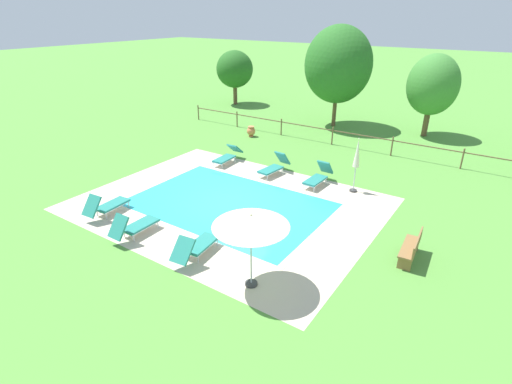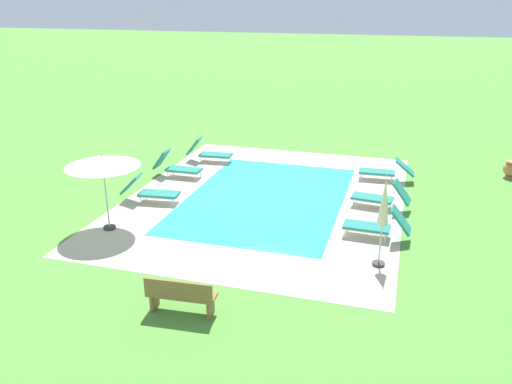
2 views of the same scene
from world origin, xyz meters
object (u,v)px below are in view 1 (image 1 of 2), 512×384
Objects in this scene: patio_umbrella_closed_row_west at (357,156)px; tree_far_west at (338,65)px; sun_lounger_north_end at (107,205)px; sun_lounger_south_near_corner at (318,176)px; sun_lounger_north_near_steps at (274,166)px; sun_lounger_north_mid at (135,226)px; sun_lounger_south_mid at (196,246)px; wooden_bench_lawn_side at (412,247)px; sun_lounger_north_far at (227,156)px; tree_centre at (235,69)px; patio_umbrella_open_foreground at (251,221)px; tree_east_mid at (433,85)px; terracotta_urn_near_fence at (251,131)px.

tree_far_west reaches higher than patio_umbrella_closed_row_west.
sun_lounger_north_end reaches higher than sun_lounger_south_near_corner.
sun_lounger_north_near_steps is at bearing -82.69° from tree_far_west.
patio_umbrella_closed_row_west is at bearing 57.89° from sun_lounger_north_mid.
sun_lounger_south_mid is 7.97m from patio_umbrella_closed_row_west.
sun_lounger_north_end is 10.22m from patio_umbrella_closed_row_west.
sun_lounger_south_mid reaches higher than wooden_bench_lawn_side.
sun_lounger_north_end is (-0.33, -7.06, 0.02)m from sun_lounger_north_far.
sun_lounger_south_near_corner is 0.29× the size of tree_far_west.
sun_lounger_north_mid is 17.60m from tree_far_west.
tree_far_west is 1.50× the size of tree_centre.
sun_lounger_north_mid is at bearing -12.16° from sun_lounger_north_end.
patio_umbrella_open_foreground is 18.28m from tree_east_mid.
sun_lounger_south_near_corner is 6.24m from wooden_bench_lawn_side.
sun_lounger_south_near_corner is 0.38× the size of tree_east_mid.
sun_lounger_north_near_steps is 7.62m from sun_lounger_north_mid.
sun_lounger_north_end is 20.22m from tree_centre.
sun_lounger_north_near_steps is 0.39× the size of tree_east_mid.
sun_lounger_south_near_corner is 2.02m from patio_umbrella_closed_row_west.
tree_far_west is (-5.13, 9.44, 2.39)m from patio_umbrella_closed_row_west.
patio_umbrella_closed_row_west is 1.58× the size of wooden_bench_lawn_side.
sun_lounger_north_far is at bearing -179.25° from sun_lounger_north_near_steps.
patio_umbrella_open_foreground is at bearing -91.72° from tree_east_mid.
tree_east_mid is (7.56, 17.82, 2.72)m from sun_lounger_north_end.
sun_lounger_south_mid is 13.24m from terracotta_urn_near_fence.
sun_lounger_north_mid is 0.76× the size of patio_umbrella_closed_row_west.
terracotta_urn_near_fence is at bearing 110.12° from sun_lounger_north_far.
sun_lounger_north_far is at bearing -179.16° from sun_lounger_south_near_corner.
sun_lounger_north_end is 0.95× the size of sun_lounger_south_mid.
patio_umbrella_closed_row_west is (0.01, 7.75, -0.48)m from patio_umbrella_open_foreground.
patio_umbrella_open_foreground is (4.88, 0.04, 1.68)m from sun_lounger_north_mid.
sun_lounger_north_near_steps reaches higher than terracotta_urn_near_fence.
patio_umbrella_open_foreground reaches higher than wooden_bench_lawn_side.
wooden_bench_lawn_side is (5.69, 3.63, 0.08)m from sun_lounger_south_mid.
sun_lounger_north_near_steps is 0.83× the size of patio_umbrella_open_foreground.
terracotta_urn_near_fence is at bearing -47.23° from tree_centre.
terracotta_urn_near_fence is at bearing 153.10° from patio_umbrella_closed_row_west.
tree_centre reaches higher than sun_lounger_north_mid.
wooden_bench_lawn_side is (8.30, 3.87, 0.07)m from sun_lounger_north_mid.
patio_umbrella_open_foreground reaches higher than sun_lounger_north_far.
tree_far_west is (1.89, 16.77, 3.60)m from sun_lounger_north_end.
patio_umbrella_closed_row_west is 0.49× the size of tree_east_mid.
terracotta_urn_near_fence is at bearing 106.00° from sun_lounger_north_mid.
sun_lounger_north_end is 0.38× the size of tree_east_mid.
wooden_bench_lawn_side is at bearing -39.71° from tree_centre.
sun_lounger_south_mid is (4.74, -0.21, -0.01)m from sun_lounger_north_end.
sun_lounger_north_near_steps is at bearing -179.05° from sun_lounger_south_near_corner.
sun_lounger_north_near_steps is 8.62m from patio_umbrella_open_foreground.
terracotta_urn_near_fence is (-1.32, 11.56, -0.04)m from sun_lounger_north_end.
tree_far_west is 5.83m from tree_east_mid.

